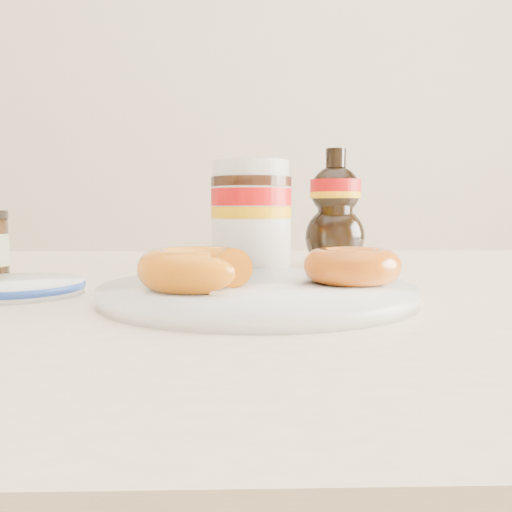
{
  "coord_description": "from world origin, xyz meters",
  "views": [
    {
      "loc": [
        0.01,
        -0.51,
        0.83
      ],
      "look_at": [
        0.02,
        0.04,
        0.79
      ],
      "focal_mm": 40.0,
      "sensor_mm": 36.0,
      "label": 1
    }
  ],
  "objects_px": {
    "donut_bitten": "(196,269)",
    "dining_table": "(235,359)",
    "donut_whole": "(352,266)",
    "nutella_jar": "(251,213)",
    "plate": "(258,292)",
    "blue_rim_saucer": "(14,287)",
    "syrup_bottle": "(335,207)"
  },
  "relations": [
    {
      "from": "dining_table",
      "to": "blue_rim_saucer",
      "type": "bearing_deg",
      "value": -161.24
    },
    {
      "from": "plate",
      "to": "donut_bitten",
      "type": "xyz_separation_m",
      "value": [
        -0.05,
        -0.02,
        0.02
      ]
    },
    {
      "from": "plate",
      "to": "nutella_jar",
      "type": "distance_m",
      "value": 0.2
    },
    {
      "from": "donut_whole",
      "to": "plate",
      "type": "bearing_deg",
      "value": -173.36
    },
    {
      "from": "syrup_bottle",
      "to": "blue_rim_saucer",
      "type": "distance_m",
      "value": 0.44
    },
    {
      "from": "dining_table",
      "to": "nutella_jar",
      "type": "relative_size",
      "value": 10.15
    },
    {
      "from": "dining_table",
      "to": "plate",
      "type": "relative_size",
      "value": 5.01
    },
    {
      "from": "donut_bitten",
      "to": "syrup_bottle",
      "type": "distance_m",
      "value": 0.37
    },
    {
      "from": "plate",
      "to": "nutella_jar",
      "type": "bearing_deg",
      "value": 90.57
    },
    {
      "from": "plate",
      "to": "blue_rim_saucer",
      "type": "height_order",
      "value": "same"
    },
    {
      "from": "syrup_bottle",
      "to": "dining_table",
      "type": "bearing_deg",
      "value": -126.61
    },
    {
      "from": "dining_table",
      "to": "blue_rim_saucer",
      "type": "height_order",
      "value": "blue_rim_saucer"
    },
    {
      "from": "donut_bitten",
      "to": "donut_whole",
      "type": "xyz_separation_m",
      "value": [
        0.14,
        0.03,
        -0.0
      ]
    },
    {
      "from": "donut_whole",
      "to": "blue_rim_saucer",
      "type": "bearing_deg",
      "value": 174.76
    },
    {
      "from": "dining_table",
      "to": "syrup_bottle",
      "type": "distance_m",
      "value": 0.29
    },
    {
      "from": "donut_whole",
      "to": "blue_rim_saucer",
      "type": "height_order",
      "value": "donut_whole"
    },
    {
      "from": "donut_bitten",
      "to": "blue_rim_saucer",
      "type": "bearing_deg",
      "value": 148.33
    },
    {
      "from": "nutella_jar",
      "to": "plate",
      "type": "bearing_deg",
      "value": -89.43
    },
    {
      "from": "plate",
      "to": "syrup_bottle",
      "type": "height_order",
      "value": "syrup_bottle"
    },
    {
      "from": "donut_whole",
      "to": "nutella_jar",
      "type": "xyz_separation_m",
      "value": [
        -0.09,
        0.18,
        0.05
      ]
    },
    {
      "from": "dining_table",
      "to": "nutella_jar",
      "type": "height_order",
      "value": "nutella_jar"
    },
    {
      "from": "donut_bitten",
      "to": "plate",
      "type": "bearing_deg",
      "value": 13.29
    },
    {
      "from": "donut_whole",
      "to": "nutella_jar",
      "type": "relative_size",
      "value": 0.64
    },
    {
      "from": "dining_table",
      "to": "donut_bitten",
      "type": "xyz_separation_m",
      "value": [
        -0.03,
        -0.13,
        0.11
      ]
    },
    {
      "from": "plate",
      "to": "donut_bitten",
      "type": "distance_m",
      "value": 0.06
    },
    {
      "from": "donut_bitten",
      "to": "dining_table",
      "type": "bearing_deg",
      "value": 64.81
    },
    {
      "from": "plate",
      "to": "syrup_bottle",
      "type": "xyz_separation_m",
      "value": [
        0.12,
        0.3,
        0.07
      ]
    },
    {
      "from": "syrup_bottle",
      "to": "donut_bitten",
      "type": "bearing_deg",
      "value": -117.97
    },
    {
      "from": "dining_table",
      "to": "nutella_jar",
      "type": "distance_m",
      "value": 0.18
    },
    {
      "from": "dining_table",
      "to": "donut_bitten",
      "type": "bearing_deg",
      "value": -103.33
    },
    {
      "from": "plate",
      "to": "nutella_jar",
      "type": "relative_size",
      "value": 2.03
    },
    {
      "from": "syrup_bottle",
      "to": "blue_rim_saucer",
      "type": "relative_size",
      "value": 1.24
    }
  ]
}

